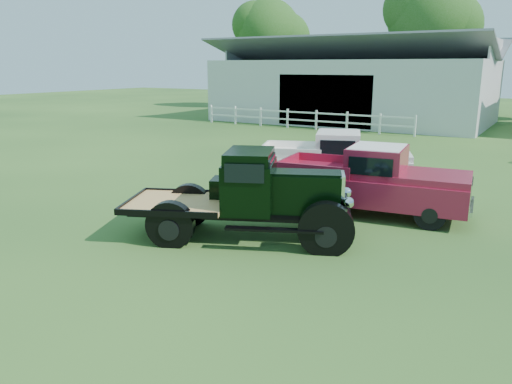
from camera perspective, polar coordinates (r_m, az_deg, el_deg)
The scene contains 8 objects.
ground at distance 10.81m, azimuth -4.26°, elevation -6.61°, with size 120.00×120.00×0.00m, color #294C1F.
shed_left at distance 36.55m, azimuth 11.04°, elevation 12.35°, with size 18.80×10.20×5.60m, color #B2B2B2, non-canonical shape.
fence_rail at distance 31.60m, azimuth 5.23°, elevation 8.29°, with size 14.20×0.16×1.20m, color white, non-canonical shape.
tree_a at distance 47.65m, azimuth 1.41°, elevation 15.93°, with size 6.30×6.30×10.50m, color #184B0C, non-canonical shape.
tree_b at distance 43.36m, azimuth 19.02°, elevation 16.02°, with size 6.90×6.90×11.50m, color #184B0C, non-canonical shape.
vintage_flatbed at distance 11.25m, azimuth -1.23°, elevation -0.31°, with size 5.11×2.03×2.03m, color black, non-canonical shape.
red_pickup at distance 13.51m, azimuth 13.13°, elevation 1.38°, with size 5.04×1.94×1.84m, color maroon, non-canonical shape.
white_pickup at distance 16.18m, azimuth 8.96°, elevation 3.57°, with size 4.86×1.88×1.78m, color white, non-canonical shape.
Camera 1 is at (5.95, -8.16, 3.84)m, focal length 35.00 mm.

